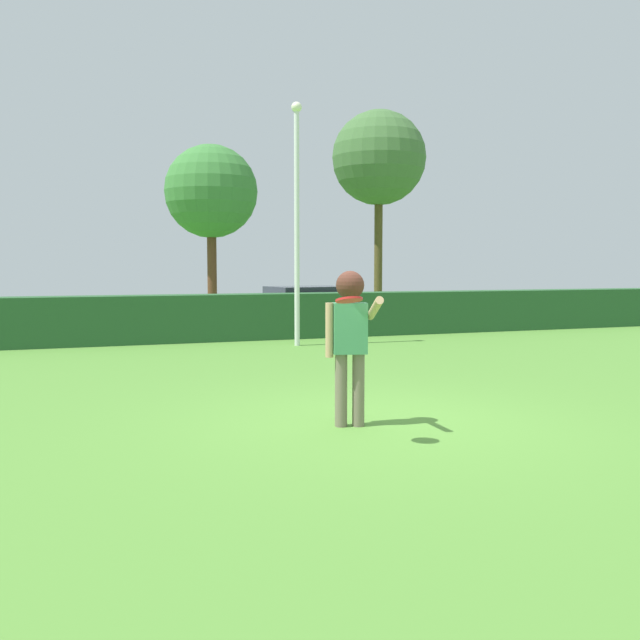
% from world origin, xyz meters
% --- Properties ---
extents(ground_plane, '(60.00, 60.00, 0.00)m').
position_xyz_m(ground_plane, '(0.00, 0.00, 0.00)').
color(ground_plane, '#528934').
extents(person, '(0.55, 0.80, 1.78)m').
position_xyz_m(person, '(-0.38, -0.10, 1.12)').
color(person, '#746B57').
rests_on(person, ground).
extents(frisbee, '(0.27, 0.27, 0.09)m').
position_xyz_m(frisbee, '(-0.74, -0.96, 1.50)').
color(frisbee, red).
extents(lamppost, '(0.24, 0.24, 5.54)m').
position_xyz_m(lamppost, '(1.54, 7.76, 3.08)').
color(lamppost, silver).
rests_on(lamppost, ground).
extents(hedge_row, '(28.24, 0.90, 1.14)m').
position_xyz_m(hedge_row, '(0.00, 9.50, 0.57)').
color(hedge_row, '#28552D').
rests_on(hedge_row, ground).
extents(parked_car_silver, '(4.41, 2.32, 1.25)m').
position_xyz_m(parked_car_silver, '(3.17, 11.75, 0.69)').
color(parked_car_silver, '#B7B7BC').
rests_on(parked_car_silver, ground).
extents(willow_tree, '(3.09, 3.09, 5.87)m').
position_xyz_m(willow_tree, '(1.09, 15.63, 4.30)').
color(willow_tree, brown).
rests_on(willow_tree, ground).
extents(birch_tree, '(3.31, 3.31, 7.30)m').
position_xyz_m(birch_tree, '(6.94, 15.01, 5.62)').
color(birch_tree, '#504421').
rests_on(birch_tree, ground).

